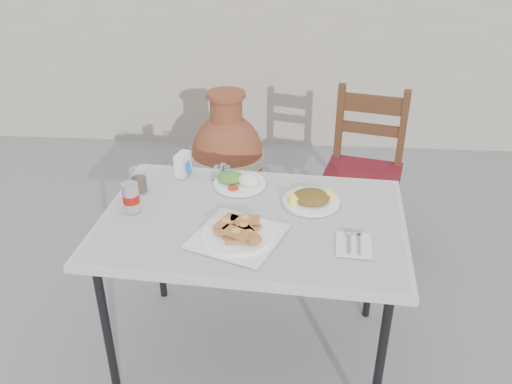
# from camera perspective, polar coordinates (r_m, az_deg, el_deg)

# --- Properties ---
(ground) EXTENTS (80.00, 80.00, 0.00)m
(ground) POSITION_cam_1_polar(r_m,az_deg,el_deg) (2.68, 2.28, -16.19)
(ground) COLOR #5E5E60
(ground) RESTS_ON ground
(cafe_table) EXTENTS (1.29, 0.92, 0.75)m
(cafe_table) POSITION_cam_1_polar(r_m,az_deg,el_deg) (2.23, -0.40, -3.83)
(cafe_table) COLOR black
(cafe_table) RESTS_ON ground
(pide_plate) EXTENTS (0.41, 0.41, 0.07)m
(pide_plate) POSITION_cam_1_polar(r_m,az_deg,el_deg) (2.06, -1.98, -4.04)
(pide_plate) COLOR silver
(pide_plate) RESTS_ON cafe_table
(salad_rice_plate) EXTENTS (0.23, 0.23, 0.06)m
(salad_rice_plate) POSITION_cam_1_polar(r_m,az_deg,el_deg) (2.43, -1.80, 1.21)
(salad_rice_plate) COLOR white
(salad_rice_plate) RESTS_ON cafe_table
(salad_chopped_plate) EXTENTS (0.24, 0.24, 0.05)m
(salad_chopped_plate) POSITION_cam_1_polar(r_m,az_deg,el_deg) (2.30, 5.84, -0.71)
(salad_chopped_plate) COLOR white
(salad_chopped_plate) RESTS_ON cafe_table
(soda_can) EXTENTS (0.07, 0.07, 0.12)m
(soda_can) POSITION_cam_1_polar(r_m,az_deg,el_deg) (2.27, -13.04, -0.54)
(soda_can) COLOR silver
(soda_can) RESTS_ON cafe_table
(cola_glass) EXTENTS (0.08, 0.08, 0.11)m
(cola_glass) POSITION_cam_1_polar(r_m,az_deg,el_deg) (2.42, -12.23, 1.11)
(cola_glass) COLOR white
(cola_glass) RESTS_ON cafe_table
(napkin_holder) EXTENTS (0.07, 0.10, 0.11)m
(napkin_holder) POSITION_cam_1_polar(r_m,az_deg,el_deg) (2.52, -7.72, 2.92)
(napkin_holder) COLOR silver
(napkin_holder) RESTS_ON cafe_table
(condiment_caddy) EXTENTS (0.11, 0.10, 0.07)m
(condiment_caddy) POSITION_cam_1_polar(r_m,az_deg,el_deg) (2.49, -3.54, 2.00)
(condiment_caddy) COLOR #B3B4BB
(condiment_caddy) RESTS_ON cafe_table
(cutlery_napkin) EXTENTS (0.14, 0.19, 0.01)m
(cutlery_napkin) POSITION_cam_1_polar(r_m,az_deg,el_deg) (2.07, 10.20, -5.23)
(cutlery_napkin) COLOR silver
(cutlery_napkin) RESTS_ON cafe_table
(chair) EXTENTS (0.51, 0.51, 0.95)m
(chair) POSITION_cam_1_polar(r_m,az_deg,el_deg) (3.17, 11.21, 2.12)
(chair) COLOR #36230E
(chair) RESTS_ON ground
(terracotta_urn) EXTENTS (0.48, 0.48, 0.83)m
(terracotta_urn) POSITION_cam_1_polar(r_m,az_deg,el_deg) (3.53, -3.01, 3.57)
(terracotta_urn) COLOR brown
(terracotta_urn) RESTS_ON ground
(back_wall) EXTENTS (6.00, 0.25, 1.20)m
(back_wall) POSITION_cam_1_polar(r_m,az_deg,el_deg) (4.58, 3.70, 12.52)
(back_wall) COLOR #9F9885
(back_wall) RESTS_ON ground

